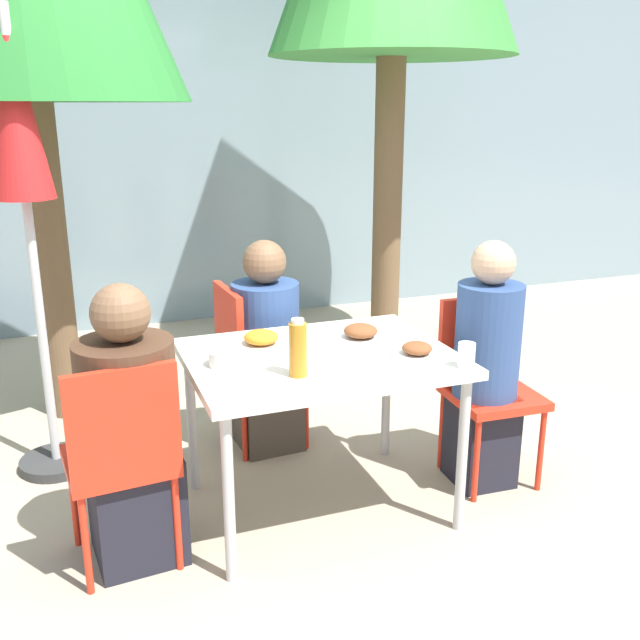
% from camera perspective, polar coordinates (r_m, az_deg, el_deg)
% --- Properties ---
extents(ground_plane, '(24.00, 24.00, 0.00)m').
position_cam_1_polar(ground_plane, '(3.35, 0.00, -14.69)').
color(ground_plane, tan).
extents(building_facade, '(10.00, 0.20, 3.00)m').
position_cam_1_polar(building_facade, '(6.01, -11.20, 14.12)').
color(building_facade, gray).
rests_on(building_facade, ground).
extents(dining_table, '(1.12, 0.85, 0.74)m').
position_cam_1_polar(dining_table, '(3.05, 0.00, -3.88)').
color(dining_table, silver).
rests_on(dining_table, ground).
extents(chair_left, '(0.43, 0.43, 0.87)m').
position_cam_1_polar(chair_left, '(2.81, -15.58, -10.00)').
color(chair_left, red).
rests_on(chair_left, ground).
extents(person_left, '(0.38, 0.38, 1.13)m').
position_cam_1_polar(person_left, '(2.88, -14.91, -8.94)').
color(person_left, black).
rests_on(person_left, ground).
extents(chair_right, '(0.42, 0.42, 0.87)m').
position_cam_1_polar(chair_right, '(3.52, 13.10, -4.28)').
color(chair_right, red).
rests_on(chair_right, ground).
extents(person_right, '(0.30, 0.30, 1.18)m').
position_cam_1_polar(person_right, '(3.41, 13.11, -4.00)').
color(person_right, black).
rests_on(person_right, ground).
extents(chair_far, '(0.42, 0.42, 0.87)m').
position_cam_1_polar(chair_far, '(3.72, -5.72, -2.73)').
color(chair_far, red).
rests_on(chair_far, ground).
extents(person_far, '(0.34, 0.34, 1.11)m').
position_cam_1_polar(person_far, '(3.70, -4.30, -2.63)').
color(person_far, '#473D33').
rests_on(person_far, ground).
extents(closed_umbrella, '(0.36, 0.36, 2.17)m').
position_cam_1_polar(closed_umbrella, '(3.50, -22.85, 12.35)').
color(closed_umbrella, '#333333').
rests_on(closed_umbrella, ground).
extents(plate_0, '(0.28, 0.28, 0.07)m').
position_cam_1_polar(plate_0, '(3.20, 3.26, -1.14)').
color(plate_0, white).
rests_on(plate_0, dining_table).
extents(plate_1, '(0.27, 0.27, 0.07)m').
position_cam_1_polar(plate_1, '(3.12, -4.73, -1.65)').
color(plate_1, white).
rests_on(plate_1, dining_table).
extents(plate_2, '(0.23, 0.23, 0.06)m').
position_cam_1_polar(plate_2, '(3.01, 7.76, -2.51)').
color(plate_2, white).
rests_on(plate_2, dining_table).
extents(bottle, '(0.07, 0.07, 0.23)m').
position_cam_1_polar(bottle, '(2.75, -1.78, -2.31)').
color(bottle, '#B7751E').
rests_on(bottle, dining_table).
extents(drinking_cup, '(0.07, 0.07, 0.10)m').
position_cam_1_polar(drinking_cup, '(2.92, 11.64, -2.77)').
color(drinking_cup, white).
rests_on(drinking_cup, dining_table).
extents(salad_bowl, '(0.14, 0.14, 0.06)m').
position_cam_1_polar(salad_bowl, '(2.91, -7.50, -3.02)').
color(salad_bowl, white).
rests_on(salad_bowl, dining_table).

